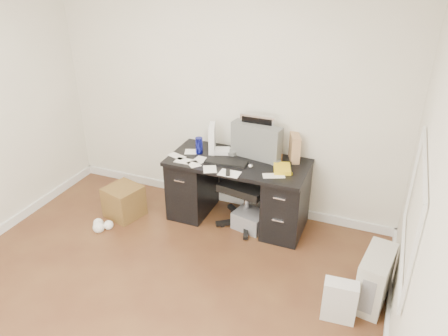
# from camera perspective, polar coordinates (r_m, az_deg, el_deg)

# --- Properties ---
(ground) EXTENTS (4.00, 4.00, 0.00)m
(ground) POSITION_cam_1_polar(r_m,az_deg,el_deg) (3.99, -11.34, -18.08)
(ground) COLOR #472416
(ground) RESTS_ON ground
(room_shell) EXTENTS (4.02, 4.02, 2.71)m
(room_shell) POSITION_cam_1_polar(r_m,az_deg,el_deg) (3.07, -13.33, 4.53)
(room_shell) COLOR beige
(room_shell) RESTS_ON ground
(desk) EXTENTS (1.50, 0.70, 0.75)m
(desk) POSITION_cam_1_polar(r_m,az_deg,el_deg) (4.81, 1.78, -2.81)
(desk) COLOR black
(desk) RESTS_ON ground
(loose_papers) EXTENTS (1.10, 0.60, 0.00)m
(loose_papers) POSITION_cam_1_polar(r_m,az_deg,el_deg) (4.67, -0.68, 1.09)
(loose_papers) COLOR white
(loose_papers) RESTS_ON desk
(lcd_monitor) EXTENTS (0.37, 0.21, 0.47)m
(lcd_monitor) POSITION_cam_1_polar(r_m,az_deg,el_deg) (4.68, 4.30, 4.27)
(lcd_monitor) COLOR silver
(lcd_monitor) RESTS_ON desk
(keyboard) EXTENTS (0.45, 0.19, 0.03)m
(keyboard) POSITION_cam_1_polar(r_m,az_deg,el_deg) (4.59, 0.29, 0.79)
(keyboard) COLOR black
(keyboard) RESTS_ON desk
(computer_mouse) EXTENTS (0.06, 0.06, 0.05)m
(computer_mouse) POSITION_cam_1_polar(r_m,az_deg,el_deg) (4.48, 3.47, 0.23)
(computer_mouse) COLOR silver
(computer_mouse) RESTS_ON desk
(travel_mug) EXTENTS (0.09, 0.09, 0.18)m
(travel_mug) POSITION_cam_1_polar(r_m,az_deg,el_deg) (4.79, -3.28, 2.96)
(travel_mug) COLOR navy
(travel_mug) RESTS_ON desk
(white_binder) EXTENTS (0.21, 0.29, 0.31)m
(white_binder) POSITION_cam_1_polar(r_m,az_deg,el_deg) (4.80, -1.57, 3.85)
(white_binder) COLOR white
(white_binder) RESTS_ON desk
(magazine_file) EXTENTS (0.20, 0.27, 0.28)m
(magazine_file) POSITION_cam_1_polar(r_m,az_deg,el_deg) (4.67, 9.20, 2.66)
(magazine_file) COLOR #A1744E
(magazine_file) RESTS_ON desk
(pen_cup) EXTENTS (0.11, 0.11, 0.21)m
(pen_cup) POSITION_cam_1_polar(r_m,az_deg,el_deg) (4.66, 7.23, 2.18)
(pen_cup) COLOR #513217
(pen_cup) RESTS_ON desk
(yellow_book) EXTENTS (0.24, 0.28, 0.04)m
(yellow_book) POSITION_cam_1_polar(r_m,az_deg,el_deg) (4.48, 7.68, -0.05)
(yellow_book) COLOR gold
(yellow_book) RESTS_ON desk
(paper_remote) EXTENTS (0.22, 0.17, 0.02)m
(paper_remote) POSITION_cam_1_polar(r_m,az_deg,el_deg) (4.38, 0.72, -0.62)
(paper_remote) COLOR white
(paper_remote) RESTS_ON desk
(office_chair) EXTENTS (0.74, 0.74, 1.12)m
(office_chair) POSITION_cam_1_polar(r_m,az_deg,el_deg) (4.68, 3.07, -1.46)
(office_chair) COLOR #545654
(office_chair) RESTS_ON ground
(pc_tower) EXTENTS (0.30, 0.53, 0.50)m
(pc_tower) POSITION_cam_1_polar(r_m,az_deg,el_deg) (4.07, 19.11, -13.50)
(pc_tower) COLOR #B2AFA1
(pc_tower) RESTS_ON ground
(shopping_bag) EXTENTS (0.29, 0.22, 0.37)m
(shopping_bag) POSITION_cam_1_polar(r_m,az_deg,el_deg) (3.87, 14.85, -16.43)
(shopping_bag) COLOR silver
(shopping_bag) RESTS_ON ground
(wicker_basket) EXTENTS (0.45, 0.45, 0.36)m
(wicker_basket) POSITION_cam_1_polar(r_m,az_deg,el_deg) (5.14, -12.94, -4.28)
(wicker_basket) COLOR #4E3417
(wicker_basket) RESTS_ON ground
(desk_printer) EXTENTS (0.39, 0.34, 0.20)m
(desk_printer) POSITION_cam_1_polar(r_m,az_deg,el_deg) (4.85, 3.41, -6.78)
(desk_printer) COLOR slate
(desk_printer) RESTS_ON ground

